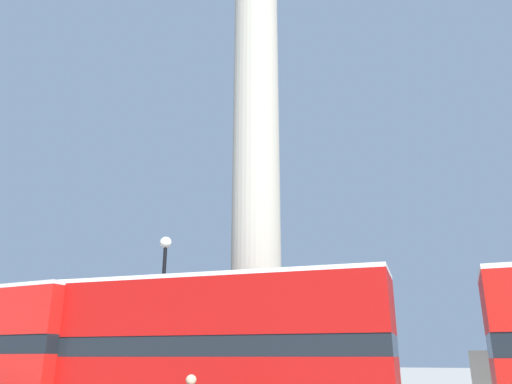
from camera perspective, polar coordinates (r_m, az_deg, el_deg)
monument_column at (r=21.96m, az=0.00°, el=1.83°), size 5.02×5.02×24.61m
bus_c at (r=15.14m, az=-6.20°, el=-17.17°), size 11.00×3.46×4.36m
street_lamp at (r=18.99m, az=-10.72°, el=-13.28°), size 0.44×0.44×6.49m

